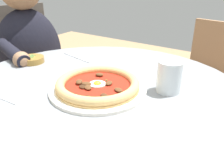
{
  "coord_description": "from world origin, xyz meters",
  "views": [
    {
      "loc": [
        0.53,
        0.42,
        1.09
      ],
      "look_at": [
        -0.03,
        0.04,
        0.77
      ],
      "focal_mm": 37.78,
      "sensor_mm": 36.0,
      "label": 1
    }
  ],
  "objects_px": {
    "cafe_chair_diner": "(26,70)",
    "cafe_chair_spare_near": "(208,77)",
    "diner_person": "(35,87)",
    "water_glass": "(169,79)",
    "pizza_on_plate": "(98,85)",
    "fork_utensil": "(77,58)",
    "olive_pan": "(32,59)",
    "dining_table": "(97,128)"
  },
  "relations": [
    {
      "from": "water_glass",
      "to": "cafe_chair_diner",
      "type": "relative_size",
      "value": 0.11
    },
    {
      "from": "cafe_chair_diner",
      "to": "cafe_chair_spare_near",
      "type": "height_order",
      "value": "cafe_chair_diner"
    },
    {
      "from": "water_glass",
      "to": "olive_pan",
      "type": "height_order",
      "value": "water_glass"
    },
    {
      "from": "olive_pan",
      "to": "diner_person",
      "type": "bearing_deg",
      "value": -124.73
    },
    {
      "from": "pizza_on_plate",
      "to": "diner_person",
      "type": "xyz_separation_m",
      "value": [
        -0.23,
        -0.64,
        -0.27
      ]
    },
    {
      "from": "dining_table",
      "to": "fork_utensil",
      "type": "xyz_separation_m",
      "value": [
        -0.2,
        -0.26,
        0.15
      ]
    },
    {
      "from": "water_glass",
      "to": "cafe_chair_spare_near",
      "type": "xyz_separation_m",
      "value": [
        -0.79,
        -0.03,
        -0.29
      ]
    },
    {
      "from": "cafe_chair_diner",
      "to": "pizza_on_plate",
      "type": "bearing_deg",
      "value": 70.22
    },
    {
      "from": "fork_utensil",
      "to": "diner_person",
      "type": "bearing_deg",
      "value": -94.75
    },
    {
      "from": "olive_pan",
      "to": "cafe_chair_spare_near",
      "type": "relative_size",
      "value": 0.14
    },
    {
      "from": "dining_table",
      "to": "diner_person",
      "type": "distance_m",
      "value": 0.68
    },
    {
      "from": "water_glass",
      "to": "cafe_chair_diner",
      "type": "xyz_separation_m",
      "value": [
        -0.16,
        -0.97,
        -0.24
      ]
    },
    {
      "from": "olive_pan",
      "to": "cafe_chair_spare_near",
      "type": "bearing_deg",
      "value": 148.0
    },
    {
      "from": "fork_utensil",
      "to": "cafe_chair_spare_near",
      "type": "height_order",
      "value": "cafe_chair_spare_near"
    },
    {
      "from": "pizza_on_plate",
      "to": "olive_pan",
      "type": "height_order",
      "value": "olive_pan"
    },
    {
      "from": "water_glass",
      "to": "cafe_chair_spare_near",
      "type": "distance_m",
      "value": 0.84
    },
    {
      "from": "diner_person",
      "to": "cafe_chair_diner",
      "type": "distance_m",
      "value": 0.16
    },
    {
      "from": "diner_person",
      "to": "cafe_chair_spare_near",
      "type": "xyz_separation_m",
      "value": [
        -0.68,
        0.79,
        0.01
      ]
    },
    {
      "from": "diner_person",
      "to": "dining_table",
      "type": "bearing_deg",
      "value": 70.02
    },
    {
      "from": "water_glass",
      "to": "fork_utensil",
      "type": "distance_m",
      "value": 0.46
    },
    {
      "from": "diner_person",
      "to": "cafe_chair_spare_near",
      "type": "bearing_deg",
      "value": 130.61
    },
    {
      "from": "pizza_on_plate",
      "to": "olive_pan",
      "type": "distance_m",
      "value": 0.39
    },
    {
      "from": "dining_table",
      "to": "cafe_chair_diner",
      "type": "distance_m",
      "value": 0.83
    },
    {
      "from": "olive_pan",
      "to": "pizza_on_plate",
      "type": "bearing_deg",
      "value": 82.62
    },
    {
      "from": "water_glass",
      "to": "olive_pan",
      "type": "distance_m",
      "value": 0.57
    },
    {
      "from": "cafe_chair_diner",
      "to": "dining_table",
      "type": "bearing_deg",
      "value": 69.87
    },
    {
      "from": "fork_utensil",
      "to": "diner_person",
      "type": "distance_m",
      "value": 0.45
    },
    {
      "from": "dining_table",
      "to": "fork_utensil",
      "type": "height_order",
      "value": "fork_utensil"
    },
    {
      "from": "diner_person",
      "to": "cafe_chair_diner",
      "type": "relative_size",
      "value": 1.21
    },
    {
      "from": "dining_table",
      "to": "diner_person",
      "type": "height_order",
      "value": "diner_person"
    },
    {
      "from": "olive_pan",
      "to": "fork_utensil",
      "type": "height_order",
      "value": "olive_pan"
    },
    {
      "from": "fork_utensil",
      "to": "water_glass",
      "type": "bearing_deg",
      "value": 80.25
    },
    {
      "from": "pizza_on_plate",
      "to": "cafe_chair_diner",
      "type": "height_order",
      "value": "cafe_chair_diner"
    },
    {
      "from": "olive_pan",
      "to": "diner_person",
      "type": "xyz_separation_m",
      "value": [
        -0.18,
        -0.26,
        -0.27
      ]
    },
    {
      "from": "pizza_on_plate",
      "to": "water_glass",
      "type": "bearing_deg",
      "value": 122.69
    },
    {
      "from": "dining_table",
      "to": "olive_pan",
      "type": "height_order",
      "value": "olive_pan"
    },
    {
      "from": "dining_table",
      "to": "fork_utensil",
      "type": "relative_size",
      "value": 5.52
    },
    {
      "from": "diner_person",
      "to": "cafe_chair_spare_near",
      "type": "distance_m",
      "value": 1.04
    },
    {
      "from": "water_glass",
      "to": "cafe_chair_spare_near",
      "type": "relative_size",
      "value": 0.12
    },
    {
      "from": "cafe_chair_spare_near",
      "to": "dining_table",
      "type": "bearing_deg",
      "value": -9.9
    },
    {
      "from": "water_glass",
      "to": "diner_person",
      "type": "distance_m",
      "value": 0.88
    },
    {
      "from": "dining_table",
      "to": "cafe_chair_spare_near",
      "type": "relative_size",
      "value": 1.18
    }
  ]
}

